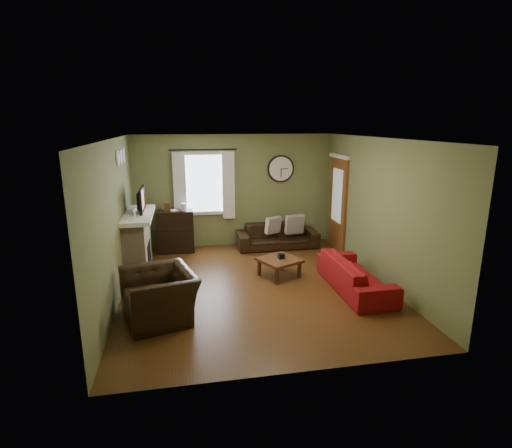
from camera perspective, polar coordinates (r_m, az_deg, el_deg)
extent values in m
cube|color=#4E2E12|center=(7.25, -0.19, -8.88)|extent=(4.60, 5.20, 0.00)
cube|color=white|center=(6.67, -0.21, 12.11)|extent=(4.60, 5.20, 0.00)
cube|color=olive|center=(6.82, -19.55, 0.29)|extent=(0.00, 5.20, 2.60)
cube|color=olive|center=(7.60, 17.12, 1.86)|extent=(0.00, 5.20, 2.60)
cube|color=olive|center=(9.37, -3.11, 4.73)|extent=(4.60, 0.00, 2.60)
cube|color=olive|center=(4.42, 6.00, -6.39)|extent=(4.60, 0.00, 2.60)
cube|color=tan|center=(8.09, -16.54, -2.86)|extent=(0.40, 1.40, 1.10)
cube|color=black|center=(8.15, -15.09, -4.48)|extent=(0.04, 0.60, 0.55)
cube|color=white|center=(7.94, -16.63, 1.23)|extent=(0.58, 1.60, 0.08)
imported|color=black|center=(8.04, -16.49, 2.96)|extent=(0.08, 0.60, 0.35)
cube|color=#994C3F|center=(8.02, -15.95, 3.38)|extent=(0.02, 0.62, 0.36)
cylinder|color=white|center=(7.46, -19.12, 8.88)|extent=(0.28, 0.28, 0.03)
cylinder|color=white|center=(7.80, -18.76, 9.11)|extent=(0.28, 0.28, 0.03)
cylinder|color=white|center=(8.15, -18.44, 9.33)|extent=(0.28, 0.28, 0.03)
cylinder|color=black|center=(9.07, -7.56, 10.49)|extent=(0.03, 0.03, 1.50)
cube|color=white|center=(9.14, -10.84, 5.22)|extent=(0.28, 0.04, 1.55)
cube|color=white|center=(9.21, -3.96, 5.50)|extent=(0.28, 0.04, 1.55)
cube|color=brown|center=(9.28, 11.60, 2.80)|extent=(0.05, 0.90, 2.10)
imported|color=#532D18|center=(8.97, -12.11, 1.79)|extent=(0.22, 0.25, 0.02)
imported|color=black|center=(9.37, 3.06, -1.70)|extent=(1.88, 0.73, 0.55)
cube|color=gray|center=(9.23, 2.48, -0.17)|extent=(0.39, 0.26, 0.38)
cube|color=gray|center=(9.34, 5.54, -0.05)|extent=(0.45, 0.20, 0.44)
imported|color=maroon|center=(7.23, 13.98, -7.02)|extent=(0.75, 1.91, 0.56)
imported|color=black|center=(6.19, -13.62, -9.86)|extent=(1.25, 1.35, 0.73)
cube|color=black|center=(7.57, 3.60, -4.65)|extent=(0.13, 0.13, 0.09)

